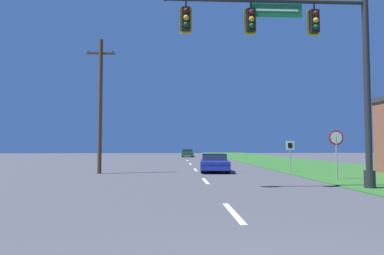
{
  "coord_description": "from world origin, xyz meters",
  "views": [
    {
      "loc": [
        -1.53,
        -2.91,
        1.74
      ],
      "look_at": [
        0.0,
        27.06,
        3.36
      ],
      "focal_mm": 32.0,
      "sensor_mm": 36.0,
      "label": 1
    }
  ],
  "objects_px": {
    "route_sign_post": "(290,149)",
    "utility_pole_near": "(100,103)",
    "far_car": "(187,153)",
    "signal_mast": "(314,58)",
    "stop_sign": "(336,143)",
    "car_ahead": "(214,163)"
  },
  "relations": [
    {
      "from": "route_sign_post",
      "to": "utility_pole_near",
      "type": "relative_size",
      "value": 0.24
    },
    {
      "from": "far_car",
      "to": "route_sign_post",
      "type": "height_order",
      "value": "route_sign_post"
    },
    {
      "from": "signal_mast",
      "to": "far_car",
      "type": "bearing_deg",
      "value": 95.18
    },
    {
      "from": "signal_mast",
      "to": "far_car",
      "type": "xyz_separation_m",
      "value": [
        -3.7,
        40.88,
        -4.74
      ]
    },
    {
      "from": "far_car",
      "to": "stop_sign",
      "type": "xyz_separation_m",
      "value": [
        6.27,
        -37.32,
        1.26
      ]
    },
    {
      "from": "car_ahead",
      "to": "route_sign_post",
      "type": "height_order",
      "value": "route_sign_post"
    },
    {
      "from": "far_car",
      "to": "utility_pole_near",
      "type": "xyz_separation_m",
      "value": [
        -6.75,
        -32.61,
        3.83
      ]
    },
    {
      "from": "car_ahead",
      "to": "route_sign_post",
      "type": "bearing_deg",
      "value": -6.83
    },
    {
      "from": "stop_sign",
      "to": "route_sign_post",
      "type": "distance_m",
      "value": 5.34
    },
    {
      "from": "route_sign_post",
      "to": "utility_pole_near",
      "type": "distance_m",
      "value": 12.78
    },
    {
      "from": "far_car",
      "to": "stop_sign",
      "type": "relative_size",
      "value": 1.72
    },
    {
      "from": "utility_pole_near",
      "to": "car_ahead",
      "type": "bearing_deg",
      "value": 9.18
    },
    {
      "from": "signal_mast",
      "to": "utility_pole_near",
      "type": "xyz_separation_m",
      "value": [
        -10.45,
        8.26,
        -0.91
      ]
    },
    {
      "from": "signal_mast",
      "to": "utility_pole_near",
      "type": "distance_m",
      "value": 13.35
    },
    {
      "from": "signal_mast",
      "to": "car_ahead",
      "type": "height_order",
      "value": "signal_mast"
    },
    {
      "from": "car_ahead",
      "to": "route_sign_post",
      "type": "distance_m",
      "value": 5.14
    },
    {
      "from": "signal_mast",
      "to": "route_sign_post",
      "type": "bearing_deg",
      "value": 77.43
    },
    {
      "from": "car_ahead",
      "to": "stop_sign",
      "type": "bearing_deg",
      "value": -46.45
    },
    {
      "from": "car_ahead",
      "to": "utility_pole_near",
      "type": "bearing_deg",
      "value": -170.82
    },
    {
      "from": "signal_mast",
      "to": "car_ahead",
      "type": "relative_size",
      "value": 1.93
    },
    {
      "from": "route_sign_post",
      "to": "utility_pole_near",
      "type": "bearing_deg",
      "value": -177.26
    },
    {
      "from": "signal_mast",
      "to": "far_car",
      "type": "distance_m",
      "value": 41.32
    }
  ]
}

